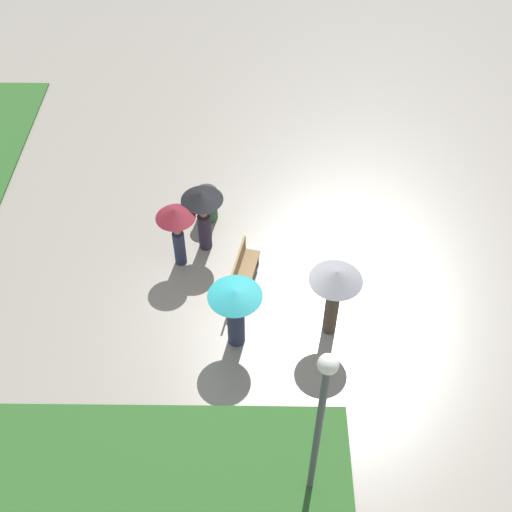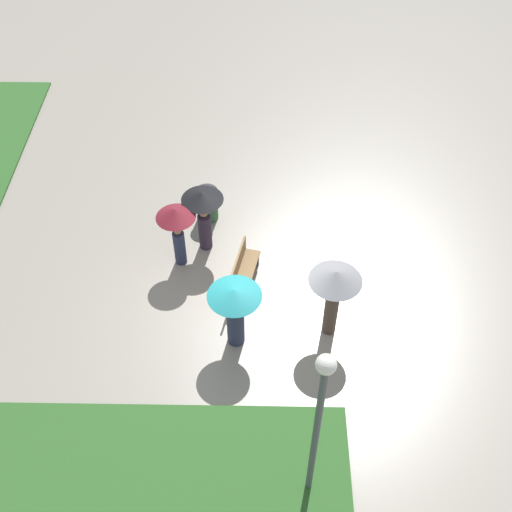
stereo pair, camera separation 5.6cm
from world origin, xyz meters
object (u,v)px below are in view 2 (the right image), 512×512
Objects in this scene: trash_bin at (207,204)px; crowd_person_maroon at (177,223)px; crowd_person_teal at (235,306)px; park_bench at (241,274)px; lamp_post at (319,414)px; crowd_person_black at (203,209)px; crowd_person_grey at (335,286)px.

crowd_person_maroon is at bearing 160.43° from trash_bin.
park_bench is at bearing 61.51° from crowd_person_teal.
crowd_person_black is (6.29, 2.38, -1.52)m from lamp_post.
crowd_person_maroon is (0.81, 1.54, 0.90)m from park_bench.
lamp_post is 4.70× the size of trash_bin.
crowd_person_grey is (3.69, -0.61, -1.27)m from lamp_post.
crowd_person_grey reaches higher than park_bench.
crowd_person_maroon is (5.74, 2.97, -1.48)m from lamp_post.
crowd_person_maroon is at bearing 27.37° from lamp_post.
crowd_person_black is 1.01× the size of crowd_person_maroon.
crowd_person_maroon is 2.79m from crowd_person_teal.
crowd_person_maroon reaches higher than park_bench.
crowd_person_teal is at bearing -167.36° from trash_bin.
crowd_person_black is 0.81m from crowd_person_maroon.
crowd_person_teal is at bearing 24.03° from lamp_post.
lamp_post is 8.09m from trash_bin.
crowd_person_grey is at bearing -140.63° from trash_bin.
crowd_person_black is at bearing 80.77° from crowd_person_teal.
trash_bin is at bearing 18.05° from lamp_post.
park_bench is at bearing -158.35° from trash_bin.
crowd_person_maroon is at bearing -64.49° from crowd_person_black.
park_bench is 1.86m from crowd_person_black.
park_bench is at bearing 16.22° from lamp_post.
lamp_post reaches higher than crowd_person_grey.
crowd_person_black is 1.03× the size of crowd_person_teal.
crowd_person_black is (-1.06, -0.01, 0.85)m from trash_bin.
crowd_person_teal is at bearing -0.93° from crowd_person_black.
trash_bin reaches higher than park_bench.
lamp_post is at bearing 3.04° from crowd_person_black.
crowd_person_black is at bearing -53.49° from crowd_person_grey.
trash_bin is at bearing 163.01° from crowd_person_black.
trash_bin is 0.52× the size of crowd_person_maroon.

